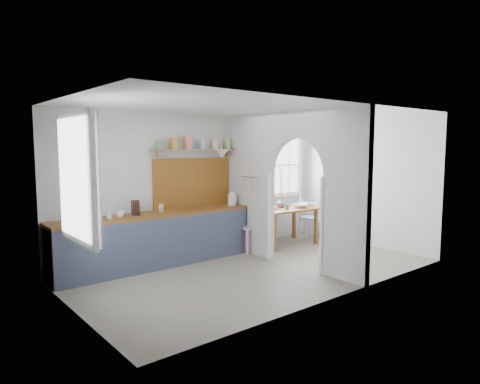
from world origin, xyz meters
TOP-DOWN VIEW (x-y plane):
  - floor at (0.00, 0.00)m, footprint 5.80×3.20m
  - ceiling at (0.00, 0.00)m, footprint 5.80×3.20m
  - walls at (0.00, 0.00)m, footprint 5.81×3.21m
  - partition at (0.70, 0.06)m, footprint 0.12×3.20m
  - kitchen_window at (-2.87, 0.00)m, footprint 0.10×1.16m
  - nook_window at (1.80, 1.56)m, footprint 1.76×0.10m
  - counter at (-1.13, 1.33)m, footprint 3.50×0.60m
  - sink at (-2.43, 1.30)m, footprint 0.40×0.40m
  - backsplash at (-0.20, 1.58)m, footprint 1.65×0.03m
  - shelf at (-0.20, 1.49)m, footprint 1.75×0.20m
  - pendant_lamp at (0.15, 1.15)m, footprint 0.26×0.26m
  - utensil_rail at (0.61, 0.90)m, footprint 0.02×0.50m
  - dining_table at (1.67, 1.03)m, footprint 1.28×0.92m
  - chair_left at (0.74, 1.08)m, footprint 0.47×0.47m
  - chair_right at (2.53, 1.05)m, footprint 0.54×0.54m
  - kettle at (0.47, 1.26)m, footprint 0.25×0.21m
  - mug_a at (-1.95, 1.26)m, footprint 0.15×0.15m
  - mug_b at (-1.74, 1.34)m, footprint 0.13×0.13m
  - knife_block at (-1.48, 1.35)m, footprint 0.15×0.18m
  - jar at (-0.99, 1.37)m, footprint 0.11×0.11m
  - towel_magenta at (0.58, 0.98)m, footprint 0.02×0.03m
  - towel_orange at (0.58, 0.96)m, footprint 0.02×0.03m
  - bowl at (1.98, 0.90)m, footprint 0.32×0.32m
  - table_cup at (1.59, 0.90)m, footprint 0.13×0.13m
  - plate at (1.38, 1.03)m, footprint 0.21×0.21m
  - vase at (1.70, 1.18)m, footprint 0.25×0.25m

SIDE VIEW (x-z plane):
  - floor at x=0.00m, z-range -0.01..0.01m
  - towel_orange at x=0.58m, z-range 0.01..0.49m
  - towel_magenta at x=0.58m, z-range 0.01..0.54m
  - dining_table at x=1.67m, z-range 0.00..0.76m
  - counter at x=-1.13m, z-range 0.01..0.91m
  - chair_right at x=2.53m, z-range 0.00..0.92m
  - chair_left at x=0.74m, z-range 0.00..1.00m
  - plate at x=1.38m, z-range 0.76..0.77m
  - bowl at x=1.98m, z-range 0.76..0.83m
  - table_cup at x=1.59m, z-range 0.76..0.86m
  - vase at x=1.70m, z-range 0.76..0.96m
  - sink at x=-2.43m, z-range 0.88..0.90m
  - mug_b at x=-1.74m, z-range 0.90..0.99m
  - mug_a at x=-1.95m, z-range 0.90..1.02m
  - jar at x=-0.99m, z-range 0.90..1.04m
  - knife_block at x=-1.48m, z-range 0.90..1.14m
  - kettle at x=0.47m, z-range 0.90..1.16m
  - walls at x=0.00m, z-range 0.00..2.60m
  - backsplash at x=-0.20m, z-range 0.90..1.80m
  - utensil_rail at x=0.61m, z-range 1.44..1.46m
  - partition at x=0.70m, z-range 0.15..2.75m
  - nook_window at x=1.80m, z-range 0.95..2.25m
  - kitchen_window at x=-2.87m, z-range 0.90..2.40m
  - pendant_lamp at x=0.15m, z-range 1.80..1.96m
  - shelf at x=-0.20m, z-range 1.89..2.10m
  - ceiling at x=0.00m, z-range 2.60..2.60m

